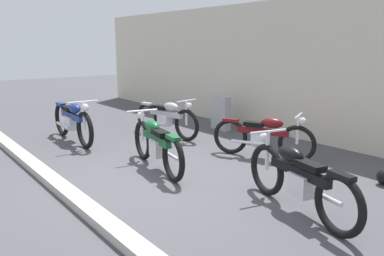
{
  "coord_description": "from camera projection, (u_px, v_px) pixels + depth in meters",
  "views": [
    {
      "loc": [
        5.13,
        -3.29,
        2.14
      ],
      "look_at": [
        -0.6,
        1.22,
        0.55
      ],
      "focal_mm": 36.16,
      "sensor_mm": 36.0,
      "label": 1
    }
  ],
  "objects": [
    {
      "name": "motorcycle_green",
      "position": [
        156.0,
        144.0,
        6.67
      ],
      "size": [
        2.1,
        0.67,
        0.95
      ],
      "rotation": [
        0.0,
        0.0,
        2.95
      ],
      "color": "black",
      "rests_on": "ground_plane"
    },
    {
      "name": "ground_plane",
      "position": [
        157.0,
        176.0,
        6.39
      ],
      "size": [
        40.0,
        40.0,
        0.0
      ],
      "primitive_type": "plane",
      "color": "#47474C"
    },
    {
      "name": "building_wall",
      "position": [
        312.0,
        70.0,
        8.54
      ],
      "size": [
        18.0,
        0.3,
        3.14
      ],
      "primitive_type": "cube",
      "color": "beige",
      "rests_on": "ground_plane"
    },
    {
      "name": "curb_strip",
      "position": [
        69.0,
        194.0,
        5.48
      ],
      "size": [
        18.0,
        0.24,
        0.12
      ],
      "primitive_type": "cube",
      "color": "#B7B2A8",
      "rests_on": "ground_plane"
    },
    {
      "name": "motorcycle_blue",
      "position": [
        73.0,
        120.0,
        8.54
      ],
      "size": [
        2.24,
        0.62,
        1.0
      ],
      "rotation": [
        0.0,
        0.0,
        -0.03
      ],
      "color": "black",
      "rests_on": "ground_plane"
    },
    {
      "name": "motorcycle_maroon",
      "position": [
        263.0,
        136.0,
        7.32
      ],
      "size": [
        1.85,
        1.0,
        0.9
      ],
      "rotation": [
        0.0,
        0.0,
        0.44
      ],
      "color": "black",
      "rests_on": "ground_plane"
    },
    {
      "name": "stone_marker",
      "position": [
        221.0,
        113.0,
        9.76
      ],
      "size": [
        0.61,
        0.26,
        0.87
      ],
      "primitive_type": "cube",
      "rotation": [
        0.0,
        0.0,
        -0.1
      ],
      "color": "#9E9EA3",
      "rests_on": "ground_plane"
    },
    {
      "name": "motorcycle_silver",
      "position": [
        166.0,
        118.0,
        9.05
      ],
      "size": [
        2.07,
        0.62,
        0.93
      ],
      "rotation": [
        0.0,
        0.0,
        0.15
      ],
      "color": "black",
      "rests_on": "ground_plane"
    },
    {
      "name": "motorcycle_black",
      "position": [
        298.0,
        178.0,
        4.94
      ],
      "size": [
        2.09,
        0.75,
        0.95
      ],
      "rotation": [
        0.0,
        0.0,
        2.91
      ],
      "color": "black",
      "rests_on": "ground_plane"
    }
  ]
}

